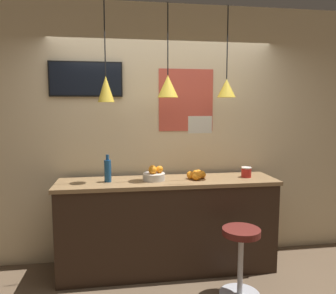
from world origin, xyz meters
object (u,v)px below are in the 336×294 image
(spread_jar, at_px, (246,172))
(mounted_tv, at_px, (86,79))
(bar_stool, at_px, (241,251))
(fruit_bowl, at_px, (154,174))
(juice_bottle, at_px, (108,170))

(spread_jar, distance_m, mounted_tv, 2.02)
(bar_stool, distance_m, fruit_bowl, 1.14)
(bar_stool, distance_m, mounted_tv, 2.36)
(juice_bottle, bearing_deg, mounted_tv, 124.08)
(spread_jar, bearing_deg, fruit_bowl, -179.94)
(fruit_bowl, distance_m, spread_jar, 1.02)
(mounted_tv, bearing_deg, bar_stool, -32.90)
(bar_stool, height_order, mounted_tv, mounted_tv)
(bar_stool, height_order, spread_jar, spread_jar)
(fruit_bowl, xyz_separation_m, spread_jar, (1.02, 0.00, -0.01))
(mounted_tv, bearing_deg, juice_bottle, -55.92)
(fruit_bowl, bearing_deg, juice_bottle, 179.87)
(bar_stool, relative_size, juice_bottle, 2.31)
(bar_stool, bearing_deg, mounted_tv, 147.10)
(fruit_bowl, distance_m, mounted_tv, 1.26)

